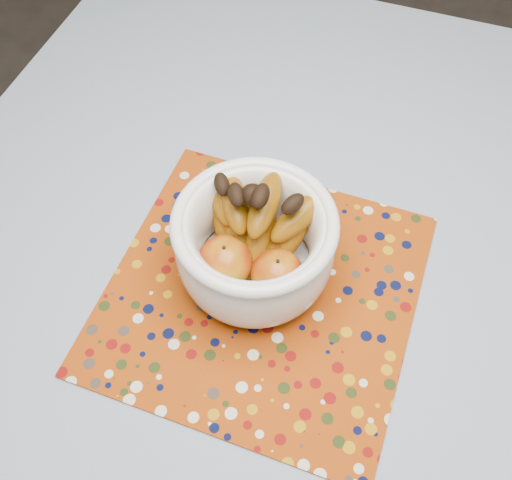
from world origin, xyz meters
TOP-DOWN VIEW (x-y plane):
  - table at (0.00, 0.00)m, footprint 1.20×1.20m
  - tablecloth at (0.00, 0.00)m, footprint 1.32×1.32m
  - placemat at (-0.07, -0.09)m, footprint 0.44×0.44m
  - fruit_bowl at (-0.10, -0.05)m, footprint 0.25×0.23m

SIDE VIEW (x-z plane):
  - table at x=0.00m, z-range 0.30..1.05m
  - tablecloth at x=0.00m, z-range 0.75..0.76m
  - placemat at x=-0.07m, z-range 0.76..0.76m
  - fruit_bowl at x=-0.10m, z-range 0.75..0.93m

